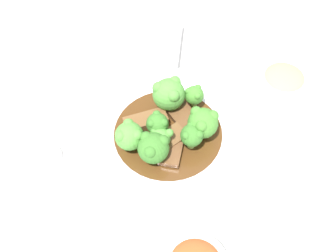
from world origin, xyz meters
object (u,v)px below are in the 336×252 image
beef_strip_3 (172,137)px  side_bowl_appetizer (283,81)px  sauce_dish (39,160)px  beef_strip_2 (184,117)px  main_plate (168,134)px  broccoli_floret_4 (160,138)px  serving_spoon (173,85)px  broccoli_floret_7 (153,148)px  broccoli_floret_5 (169,94)px  broccoli_floret_0 (129,136)px  beef_strip_1 (172,153)px  broccoli_floret_6 (192,135)px  beef_strip_0 (146,121)px  broccoli_floret_3 (157,124)px  broccoli_floret_1 (203,123)px  broccoli_floret_2 (194,95)px

beef_strip_3 → side_bowl_appetizer: side_bowl_appetizer is taller
side_bowl_appetizer → sauce_dish: size_ratio=1.27×
beef_strip_2 → beef_strip_3: (-0.04, 0.02, 0.00)m
beef_strip_2 → beef_strip_3: size_ratio=1.42×
main_plate → broccoli_floret_4: 0.04m
serving_spoon → broccoli_floret_4: bearing=164.7°
beef_strip_2 → broccoli_floret_7: 0.10m
beef_strip_3 → broccoli_floret_4: size_ratio=1.40×
broccoli_floret_5 → sauce_dish: size_ratio=0.82×
beef_strip_2 → broccoli_floret_0: 0.11m
main_plate → side_bowl_appetizer: (0.09, -0.22, 0.01)m
beef_strip_1 → beef_strip_2: same height
serving_spoon → sauce_dish: size_ratio=3.13×
broccoli_floret_6 → serving_spoon: bearing=7.8°
beef_strip_3 → broccoli_floret_4: broccoli_floret_4 is taller
main_plate → side_bowl_appetizer: 0.24m
broccoli_floret_7 → serving_spoon: 0.15m
broccoli_floret_4 → serving_spoon: size_ratio=0.17×
broccoli_floret_4 → beef_strip_2: bearing=-42.1°
beef_strip_1 → broccoli_floret_7: 0.04m
broccoli_floret_6 → serving_spoon: broccoli_floret_6 is taller
broccoli_floret_5 → broccoli_floret_4: bearing=165.0°
broccoli_floret_7 → beef_strip_0: bearing=7.8°
broccoli_floret_4 → side_bowl_appetizer: bearing=-63.3°
broccoli_floret_3 → side_bowl_appetizer: size_ratio=0.53×
broccoli_floret_6 → sauce_dish: 0.25m
broccoli_floret_1 → sauce_dish: broccoli_floret_1 is taller
beef_strip_3 → broccoli_floret_3: 0.04m
beef_strip_1 → side_bowl_appetizer: 0.25m
beef_strip_0 → broccoli_floret_3: bearing=-142.6°
broccoli_floret_5 → broccoli_floret_7: broccoli_floret_5 is taller
broccoli_floret_5 → serving_spoon: broccoli_floret_5 is taller
broccoli_floret_1 → beef_strip_1: bearing=123.0°
broccoli_floret_0 → broccoli_floret_3: bearing=-67.5°
broccoli_floret_5 → side_bowl_appetizer: broccoli_floret_5 is taller
beef_strip_2 → broccoli_floret_7: (-0.07, 0.06, 0.03)m
broccoli_floret_4 → broccoli_floret_1: bearing=-78.2°
broccoli_floret_1 → broccoli_floret_3: (0.01, 0.07, -0.00)m
main_plate → broccoli_floret_7: (-0.05, 0.03, 0.04)m
main_plate → broccoli_floret_2: broccoli_floret_2 is taller
beef_strip_0 → broccoli_floret_7: (-0.07, -0.01, 0.02)m
serving_spoon → side_bowl_appetizer: (-0.00, -0.20, -0.00)m
beef_strip_2 → beef_strip_0: bearing=94.7°
broccoli_floret_4 → broccoli_floret_6: (-0.00, -0.05, 0.01)m
beef_strip_2 → broccoli_floret_2: size_ratio=1.81×
sauce_dish → broccoli_floret_4: bearing=-88.9°
broccoli_floret_1 → broccoli_floret_7: size_ratio=1.11×
main_plate → beef_strip_1: beef_strip_1 is taller
beef_strip_1 → beef_strip_3: bearing=-5.9°
broccoli_floret_2 → broccoli_floret_4: size_ratio=1.10×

